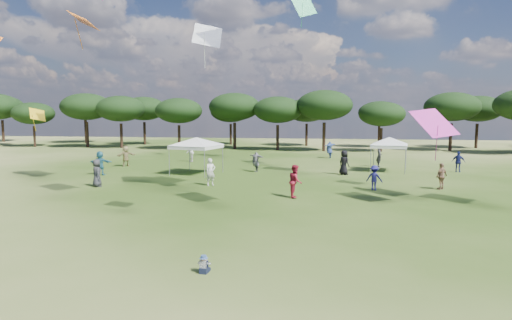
% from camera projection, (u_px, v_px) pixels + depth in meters
% --- Properties ---
extents(ground, '(140.00, 140.00, 0.00)m').
position_uv_depth(ground, '(198.00, 309.00, 10.36)').
color(ground, '#344D17').
rests_on(ground, ground).
extents(tree_line, '(108.78, 17.63, 7.77)m').
position_uv_depth(tree_line, '(318.00, 108.00, 56.00)').
color(tree_line, black).
rests_on(tree_line, ground).
extents(tent_left, '(6.32, 6.32, 3.15)m').
position_uv_depth(tent_left, '(196.00, 139.00, 33.00)').
color(tent_left, gray).
rests_on(tent_left, ground).
extents(tent_right, '(5.49, 5.49, 3.10)m').
position_uv_depth(tent_right, '(389.00, 139.00, 34.46)').
color(tent_right, gray).
rests_on(tent_right, ground).
extents(toddler, '(0.37, 0.41, 0.55)m').
position_uv_depth(toddler, '(204.00, 265.00, 12.65)').
color(toddler, black).
rests_on(toddler, ground).
extents(festival_crowd, '(29.38, 23.26, 1.91)m').
position_uv_depth(festival_crowd, '(256.00, 161.00, 34.55)').
color(festival_crowd, '#91804F').
rests_on(festival_crowd, ground).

